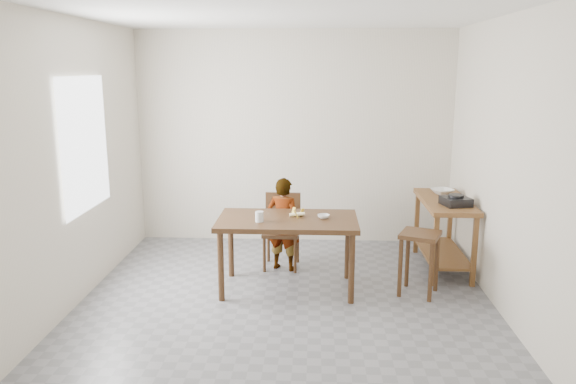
{
  "coord_description": "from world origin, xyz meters",
  "views": [
    {
      "loc": [
        0.26,
        -5.13,
        2.23
      ],
      "look_at": [
        0.0,
        0.4,
        1.0
      ],
      "focal_mm": 35.0,
      "sensor_mm": 36.0,
      "label": 1
    }
  ],
  "objects_px": {
    "child": "(283,224)",
    "dining_chair": "(281,232)",
    "stool": "(419,263)",
    "prep_counter": "(443,234)",
    "dining_table": "(288,254)"
  },
  "relations": [
    {
      "from": "dining_table",
      "to": "child",
      "type": "distance_m",
      "value": 0.6
    },
    {
      "from": "stool",
      "to": "dining_chair",
      "type": "bearing_deg",
      "value": 153.43
    },
    {
      "from": "dining_chair",
      "to": "stool",
      "type": "relative_size",
      "value": 1.3
    },
    {
      "from": "child",
      "to": "dining_chair",
      "type": "height_order",
      "value": "child"
    },
    {
      "from": "prep_counter",
      "to": "stool",
      "type": "distance_m",
      "value": 0.87
    },
    {
      "from": "dining_table",
      "to": "dining_chair",
      "type": "relative_size",
      "value": 1.68
    },
    {
      "from": "child",
      "to": "dining_chair",
      "type": "bearing_deg",
      "value": -47.34
    },
    {
      "from": "prep_counter",
      "to": "child",
      "type": "xyz_separation_m",
      "value": [
        -1.79,
        -0.12,
        0.13
      ]
    },
    {
      "from": "dining_table",
      "to": "child",
      "type": "height_order",
      "value": "child"
    },
    {
      "from": "dining_table",
      "to": "stool",
      "type": "bearing_deg",
      "value": -2.87
    },
    {
      "from": "prep_counter",
      "to": "dining_table",
      "type": "bearing_deg",
      "value": -157.85
    },
    {
      "from": "child",
      "to": "stool",
      "type": "relative_size",
      "value": 1.64
    },
    {
      "from": "child",
      "to": "dining_table",
      "type": "bearing_deg",
      "value": 116.39
    },
    {
      "from": "child",
      "to": "dining_chair",
      "type": "relative_size",
      "value": 1.27
    },
    {
      "from": "dining_chair",
      "to": "stool",
      "type": "height_order",
      "value": "dining_chair"
    }
  ]
}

